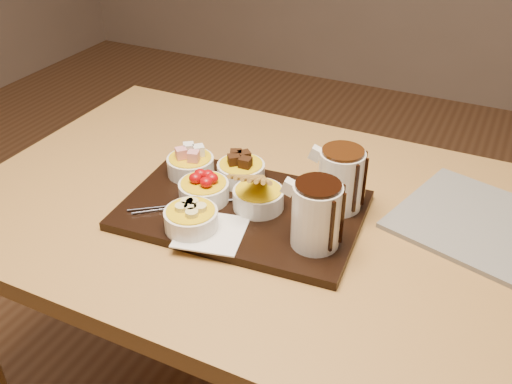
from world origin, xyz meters
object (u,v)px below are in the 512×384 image
at_px(pitcher_milk_chocolate, 341,180).
at_px(newspaper, 494,229).
at_px(dining_table, 259,242).
at_px(bowl_strawberries, 204,191).
at_px(pitcher_dark_chocolate, 316,216).
at_px(serving_board, 242,210).

relative_size(pitcher_milk_chocolate, newspaper, 0.34).
xyz_separation_m(dining_table, bowl_strawberries, (-0.10, -0.06, 0.14)).
bearing_deg(bowl_strawberries, pitcher_dark_chocolate, -8.24).
height_order(dining_table, newspaper, newspaper).
distance_m(dining_table, pitcher_dark_chocolate, 0.25).
distance_m(pitcher_milk_chocolate, newspaper, 0.30).
bearing_deg(newspaper, pitcher_dark_chocolate, -128.48).
bearing_deg(pitcher_dark_chocolate, bowl_strawberries, 167.35).
bearing_deg(pitcher_dark_chocolate, dining_table, 144.27).
relative_size(dining_table, bowl_strawberries, 12.00).
distance_m(serving_board, bowl_strawberries, 0.08).
bearing_deg(pitcher_milk_chocolate, pitcher_dark_chocolate, -94.40).
distance_m(pitcher_dark_chocolate, pitcher_milk_chocolate, 0.13).
bearing_deg(serving_board, pitcher_dark_chocolate, -19.98).
bearing_deg(pitcher_milk_chocolate, dining_table, -170.83).
distance_m(pitcher_dark_chocolate, newspaper, 0.36).
bearing_deg(pitcher_dark_chocolate, pitcher_milk_chocolate, 85.60).
height_order(dining_table, pitcher_milk_chocolate, pitcher_milk_chocolate).
relative_size(dining_table, pitcher_dark_chocolate, 10.08).
height_order(bowl_strawberries, newspaper, bowl_strawberries).
distance_m(serving_board, newspaper, 0.48).
height_order(dining_table, pitcher_dark_chocolate, pitcher_dark_chocolate).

